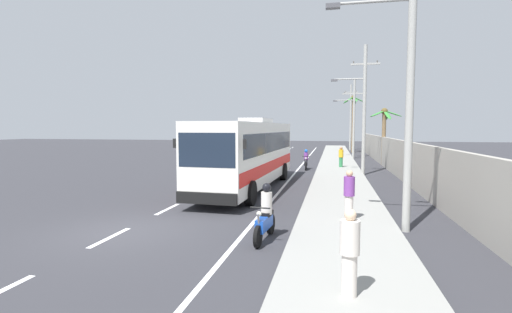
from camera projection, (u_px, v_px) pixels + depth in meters
ground_plane at (122, 231)px, 11.51m from camera, size 160.00×160.00×0.00m
sidewalk_kerb at (340, 186)px, 19.89m from camera, size 3.20×90.00×0.14m
lane_markings at (273, 174)px, 25.61m from camera, size 3.91×71.63×0.01m
boundary_wall at (402, 160)px, 22.93m from camera, size 0.24×60.00×2.42m
coach_bus_foreground at (249, 152)px, 19.55m from camera, size 3.25×12.23×3.74m
motorcycle_beside_bus at (265, 217)px, 10.61m from camera, size 0.56×1.96×1.62m
motorcycle_trailing at (306, 161)px, 28.57m from camera, size 0.56×1.96×1.55m
pedestrian_near_kerb at (341, 156)px, 28.91m from camera, size 0.36×0.36×1.59m
pedestrian_midwalk at (350, 251)px, 6.72m from camera, size 0.36×0.36×1.62m
pedestrian_far_walk at (349, 194)px, 12.33m from camera, size 0.36×0.36×1.67m
utility_pole_nearest at (408, 65)px, 11.13m from camera, size 3.46×0.24×9.62m
utility_pole_mid at (363, 107)px, 24.88m from camera, size 3.18×0.24×8.69m
utility_pole_far at (353, 116)px, 38.54m from camera, size 3.39×0.24×8.17m
utility_pole_distant at (351, 116)px, 52.10m from camera, size 1.85×0.24×9.24m
palm_nearest at (353, 112)px, 47.31m from camera, size 2.83×2.94×7.32m
palm_second at (384, 126)px, 31.67m from camera, size 2.69×2.65×4.88m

